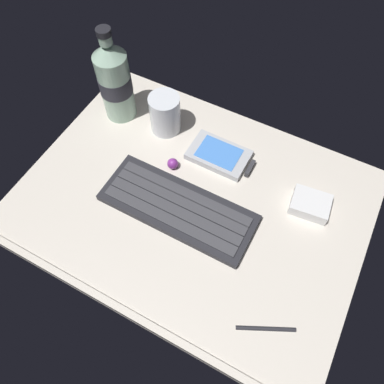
% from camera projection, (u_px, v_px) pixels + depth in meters
% --- Properties ---
extents(ground_plane, '(0.64, 0.48, 0.03)m').
position_uv_depth(ground_plane, '(191.00, 204.00, 0.72)').
color(ground_plane, beige).
extents(keyboard, '(0.29, 0.11, 0.02)m').
position_uv_depth(keyboard, '(178.00, 207.00, 0.70)').
color(keyboard, '#232328').
rests_on(keyboard, ground_plane).
extents(handheld_device, '(0.13, 0.08, 0.02)m').
position_uv_depth(handheld_device, '(222.00, 156.00, 0.76)').
color(handheld_device, '#B7BABF').
rests_on(handheld_device, ground_plane).
extents(juice_cup, '(0.06, 0.06, 0.09)m').
position_uv_depth(juice_cup, '(165.00, 115.00, 0.78)').
color(juice_cup, silver).
rests_on(juice_cup, ground_plane).
extents(water_bottle, '(0.07, 0.07, 0.21)m').
position_uv_depth(water_bottle, '(115.00, 81.00, 0.75)').
color(water_bottle, '#9EC1A8').
rests_on(water_bottle, ground_plane).
extents(charger_block, '(0.08, 0.06, 0.02)m').
position_uv_depth(charger_block, '(310.00, 204.00, 0.70)').
color(charger_block, white).
rests_on(charger_block, ground_plane).
extents(trackball_mouse, '(0.02, 0.02, 0.02)m').
position_uv_depth(trackball_mouse, '(173.00, 164.00, 0.75)').
color(trackball_mouse, purple).
rests_on(trackball_mouse, ground_plane).
extents(stylus_pen, '(0.09, 0.05, 0.01)m').
position_uv_depth(stylus_pen, '(266.00, 328.00, 0.59)').
color(stylus_pen, '#26262B').
rests_on(stylus_pen, ground_plane).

